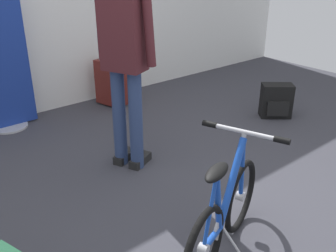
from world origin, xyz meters
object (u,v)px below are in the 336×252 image
(folding_bike_foreground, at_px, (224,214))
(backpack_on_floor, at_px, (276,101))
(visitor_near_wall, at_px, (124,49))
(rolling_suitcase, at_px, (111,82))

(folding_bike_foreground, height_order, backpack_on_floor, folding_bike_foreground)
(visitor_near_wall, height_order, rolling_suitcase, visitor_near_wall)
(visitor_near_wall, distance_m, backpack_on_floor, 2.04)
(visitor_near_wall, bearing_deg, folding_bike_foreground, -97.96)
(folding_bike_foreground, height_order, rolling_suitcase, rolling_suitcase)
(rolling_suitcase, xyz_separation_m, backpack_on_floor, (1.21, -1.47, -0.10))
(folding_bike_foreground, relative_size, visitor_near_wall, 0.57)
(rolling_suitcase, bearing_deg, visitor_near_wall, -116.06)
(folding_bike_foreground, height_order, visitor_near_wall, visitor_near_wall)
(rolling_suitcase, bearing_deg, backpack_on_floor, -50.56)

